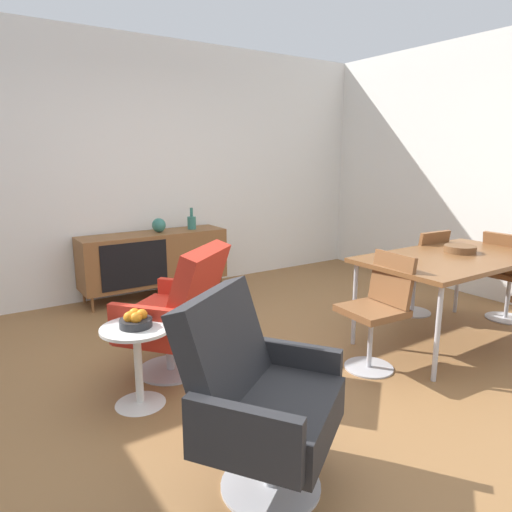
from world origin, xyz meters
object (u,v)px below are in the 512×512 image
dining_table (453,261)px  dining_chair_far_end (508,273)px  sideboard (154,258)px  vase_cobalt (192,222)px  vase_sculptural_dark (159,225)px  dining_chair_back_right (420,269)px  armchair_black_shell (257,395)px  fruit_bowl (136,320)px  lounge_chair_red (177,311)px  dining_chair_near_window (378,307)px  wooden_bowl_on_table (460,249)px  side_table_round (138,357)px

dining_table → dining_chair_far_end: (0.89, -0.00, -0.23)m
sideboard → vase_cobalt: 0.59m
vase_sculptural_dark → dining_chair_back_right: (1.86, -2.03, -0.33)m
armchair_black_shell → fruit_bowl: 1.04m
sideboard → lounge_chair_red: size_ratio=1.69×
dining_chair_far_end → dining_chair_near_window: (-1.78, -0.00, 0.00)m
sideboard → wooden_bowl_on_table: size_ratio=6.15×
dining_chair_near_window → fruit_bowl: dining_chair_near_window is taller
dining_chair_near_window → fruit_bowl: 1.72m
wooden_bowl_on_table → dining_chair_back_right: size_ratio=0.30×
vase_cobalt → lounge_chair_red: bearing=-119.1°
dining_chair_back_right → armchair_black_shell: armchair_black_shell is taller
dining_chair_far_end → lounge_chair_red: lounge_chair_red is taller
vase_cobalt → wooden_bowl_on_table: vase_cobalt is taller
armchair_black_shell → fruit_bowl: bearing=101.9°
armchair_black_shell → dining_chair_near_window: bearing=20.9°
vase_sculptural_dark → dining_chair_far_end: bearing=-47.1°
wooden_bowl_on_table → armchair_black_shell: size_ratio=0.27×
dining_table → lounge_chair_red: size_ratio=1.69×
wooden_bowl_on_table → fruit_bowl: wooden_bowl_on_table is taller
dining_table → dining_chair_far_end: bearing=-0.1°
dining_chair_back_right → side_table_round: size_ratio=1.65×
dining_table → side_table_round: 2.61m
wooden_bowl_on_table → dining_chair_far_end: bearing=-4.4°
dining_chair_near_window → armchair_black_shell: (-1.44, -0.55, -0.00)m
side_table_round → dining_chair_far_end: bearing=-7.7°
sideboard → dining_chair_near_window: size_ratio=1.87×
vase_cobalt → dining_chair_near_window: 2.62m
sideboard → dining_table: size_ratio=1.00×
lounge_chair_red → wooden_bowl_on_table: bearing=-16.3°
dining_table → fruit_bowl: 2.59m
vase_sculptural_dark → lounge_chair_red: size_ratio=0.16×
sideboard → dining_table: dining_table is taller
wooden_bowl_on_table → dining_chair_back_right: dining_chair_back_right is taller
dining_chair_far_end → dining_chair_near_window: bearing=-179.9°
vase_cobalt → dining_chair_far_end: size_ratio=0.29×
dining_chair_near_window → lounge_chair_red: size_ratio=0.90×
wooden_bowl_on_table → dining_table: bearing=-162.0°
dining_chair_near_window → dining_chair_back_right: bearing=24.5°
dining_chair_far_end → armchair_black_shell: 3.26m
dining_table → vase_sculptural_dark: bearing=120.3°
dining_chair_back_right → fruit_bowl: (-2.89, -0.10, 0.09)m
vase_sculptural_dark → dining_chair_near_window: size_ratio=0.18×
lounge_chair_red → side_table_round: 0.49m
side_table_round → fruit_bowl: fruit_bowl is taller
fruit_bowl → sideboard: bearing=65.8°
dining_chair_far_end → fruit_bowl: size_ratio=4.28×
vase_cobalt → side_table_round: bearing=-123.8°
sideboard → fruit_bowl: sideboard is taller
vase_cobalt → dining_chair_far_end: vase_cobalt is taller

